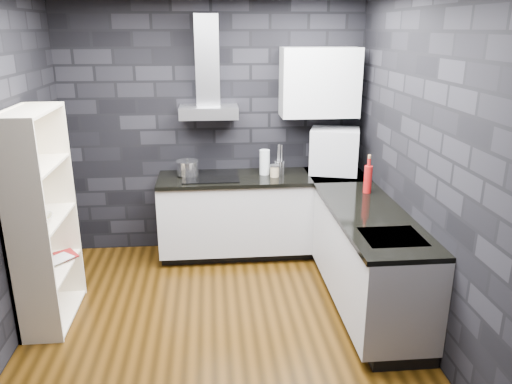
{
  "coord_description": "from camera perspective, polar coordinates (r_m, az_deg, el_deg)",
  "views": [
    {
      "loc": [
        -0.04,
        -3.73,
        2.39
      ],
      "look_at": [
        0.35,
        0.45,
        1.0
      ],
      "focal_mm": 35.0,
      "sensor_mm": 36.0,
      "label": 1
    }
  ],
  "objects": [
    {
      "name": "fruit_bowl",
      "position": [
        4.34,
        -23.57,
        -2.85
      ],
      "size": [
        0.26,
        0.26,
        0.05
      ],
      "primitive_type": "imported",
      "rotation": [
        0.0,
        0.0,
        0.23
      ],
      "color": "silver",
      "rests_on": "bookshelf"
    },
    {
      "name": "hood_chimney",
      "position": [
        5.24,
        -5.6,
        14.72
      ],
      "size": [
        0.24,
        0.2,
        0.9
      ],
      "primitive_type": "cube",
      "color": "#B5B5BB",
      "rests_on": "hood_body"
    },
    {
      "name": "utensil_crock",
      "position": [
        5.33,
        2.68,
        2.85
      ],
      "size": [
        0.14,
        0.14,
        0.14
      ],
      "primitive_type": "cylinder",
      "rotation": [
        0.0,
        0.0,
        0.36
      ],
      "color": "silver",
      "rests_on": "counter_back_top"
    },
    {
      "name": "red_bottle",
      "position": [
        4.81,
        12.66,
        1.42
      ],
      "size": [
        0.09,
        0.09,
        0.26
      ],
      "primitive_type": "cylinder",
      "rotation": [
        0.0,
        0.0,
        -0.15
      ],
      "color": "maroon",
      "rests_on": "counter_right_top"
    },
    {
      "name": "counter_corner_top",
      "position": [
        5.42,
        9.22,
        1.89
      ],
      "size": [
        0.62,
        0.62,
        0.04
      ],
      "primitive_type": "cube",
      "color": "black",
      "rests_on": "counter_right_cab"
    },
    {
      "name": "ground",
      "position": [
        4.43,
        -4.1,
        -14.38
      ],
      "size": [
        3.2,
        3.2,
        0.0
      ],
      "primitive_type": "plane",
      "color": "#3B2309"
    },
    {
      "name": "book_second",
      "position": [
        4.68,
        -22.38,
        -5.73
      ],
      "size": [
        0.14,
        0.12,
        0.22
      ],
      "primitive_type": "imported",
      "rotation": [
        0.0,
        0.0,
        -0.7
      ],
      "color": "#B2B2B2",
      "rests_on": "bookshelf"
    },
    {
      "name": "toekick_back",
      "position": [
        5.61,
        0.69,
        -6.35
      ],
      "size": [
        2.18,
        0.5,
        0.1
      ],
      "primitive_type": "cube",
      "color": "black",
      "rests_on": "ground"
    },
    {
      "name": "wall_right",
      "position": [
        4.21,
        18.15,
        3.11
      ],
      "size": [
        0.05,
        3.2,
        2.7
      ],
      "primitive_type": "cube",
      "color": "black",
      "rests_on": "ground"
    },
    {
      "name": "sink_rim",
      "position": [
        3.89,
        15.33,
        -4.99
      ],
      "size": [
        0.44,
        0.4,
        0.01
      ],
      "primitive_type": "cube",
      "color": "#B5B5BB",
      "rests_on": "counter_right_top"
    },
    {
      "name": "upper_cabinet",
      "position": [
        5.31,
        7.28,
        12.32
      ],
      "size": [
        0.8,
        0.35,
        0.7
      ],
      "primitive_type": "cube",
      "color": "silver",
      "rests_on": "wall_back"
    },
    {
      "name": "counter_right_top",
      "position": [
        4.33,
        12.95,
        -2.6
      ],
      "size": [
        0.62,
        1.8,
        0.04
      ],
      "primitive_type": "cube",
      "color": "black",
      "rests_on": "counter_right_cab"
    },
    {
      "name": "pot",
      "position": [
        5.3,
        -7.84,
        2.7
      ],
      "size": [
        0.24,
        0.24,
        0.13
      ],
      "primitive_type": "cylinder",
      "rotation": [
        0.0,
        0.0,
        0.04
      ],
      "color": "silver",
      "rests_on": "cooktop"
    },
    {
      "name": "counter_back_cab",
      "position": [
        5.41,
        0.76,
        -2.38
      ],
      "size": [
        2.2,
        0.6,
        0.76
      ],
      "primitive_type": "cube",
      "color": "#B9B9BD",
      "rests_on": "ground"
    },
    {
      "name": "bookshelf",
      "position": [
        4.42,
        -23.22,
        -2.95
      ],
      "size": [
        0.44,
        0.84,
        1.8
      ],
      "primitive_type": "cube",
      "rotation": [
        0.0,
        0.0,
        0.13
      ],
      "color": "beige",
      "rests_on": "ground"
    },
    {
      "name": "wall_back",
      "position": [
        5.46,
        -4.84,
        7.25
      ],
      "size": [
        3.2,
        0.05,
        2.7
      ],
      "primitive_type": "cube",
      "color": "black",
      "rests_on": "ground"
    },
    {
      "name": "counter_back_top",
      "position": [
        5.27,
        0.78,
        1.66
      ],
      "size": [
        2.2,
        0.62,
        0.04
      ],
      "primitive_type": "cube",
      "color": "black",
      "rests_on": "counter_back_cab"
    },
    {
      "name": "book_red",
      "position": [
        4.69,
        -21.97,
        -5.88
      ],
      "size": [
        0.15,
        0.11,
        0.22
      ],
      "primitive_type": "imported",
      "rotation": [
        0.0,
        0.0,
        0.62
      ],
      "color": "maroon",
      "rests_on": "bookshelf"
    },
    {
      "name": "wall_front",
      "position": [
        2.35,
        -3.89,
        -7.95
      ],
      "size": [
        3.2,
        0.05,
        2.7
      ],
      "primitive_type": "cube",
      "color": "black",
      "rests_on": "ground"
    },
    {
      "name": "cooktop",
      "position": [
        5.25,
        -5.21,
        1.79
      ],
      "size": [
        0.58,
        0.5,
        0.01
      ],
      "primitive_type": "cube",
      "color": "black",
      "rests_on": "counter_back_top"
    },
    {
      "name": "counter_right_cab",
      "position": [
        4.48,
        12.71,
        -7.38
      ],
      "size": [
        0.6,
        1.8,
        0.76
      ],
      "primitive_type": "cube",
      "color": "#B9B9BD",
      "rests_on": "ground"
    },
    {
      "name": "toekick_right",
      "position": [
        4.69,
        12.81,
        -12.09
      ],
      "size": [
        0.5,
        1.78,
        0.1
      ],
      "primitive_type": "cube",
      "color": "black",
      "rests_on": "ground"
    },
    {
      "name": "glass_vase",
      "position": [
        5.29,
        1.0,
        3.43
      ],
      "size": [
        0.11,
        0.11,
        0.26
      ],
      "primitive_type": "cylinder",
      "rotation": [
        0.0,
        0.0,
        -0.06
      ],
      "color": "silver",
      "rests_on": "counter_back_top"
    },
    {
      "name": "hood_body",
      "position": [
        5.23,
        -5.43,
        9.09
      ],
      "size": [
        0.6,
        0.34,
        0.12
      ],
      "primitive_type": "cube",
      "color": "#B5B5BB",
      "rests_on": "wall_back"
    },
    {
      "name": "appliance_garage",
      "position": [
        5.4,
        8.93,
        4.53
      ],
      "size": [
        0.59,
        0.51,
        0.5
      ],
      "primitive_type": "cube",
      "rotation": [
        0.0,
        0.0,
        -0.28
      ],
      "color": "#B5B7BD",
      "rests_on": "counter_back_top"
    },
    {
      "name": "storage_jar",
      "position": [
        5.22,
        2.13,
        2.36
      ],
      "size": [
        0.12,
        0.12,
        0.11
      ],
      "primitive_type": "cylinder",
      "rotation": [
        0.0,
        0.0,
        -0.42
      ],
      "color": "tan",
      "rests_on": "counter_back_top"
    }
  ]
}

